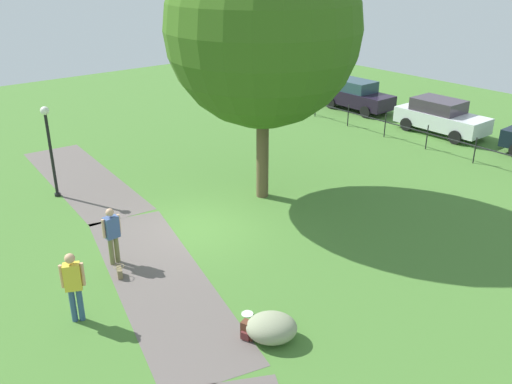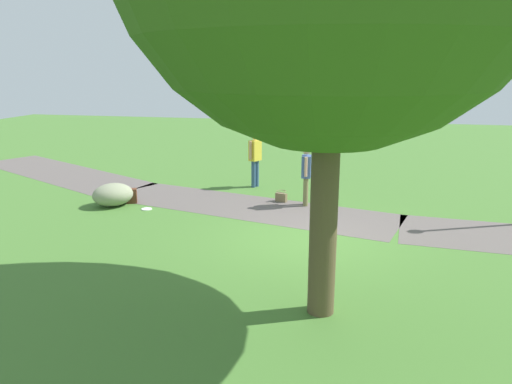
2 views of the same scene
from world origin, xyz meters
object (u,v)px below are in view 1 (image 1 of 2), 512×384
lamp_post (49,141)px  frisbee_on_grass (247,314)px  handbag_on_grass (120,272)px  parked_suv_orange (441,116)px  man_near_boulder (73,282)px  large_shade_tree (263,29)px  parked_sedan_grey (357,95)px  woman_with_handbag (112,232)px  backpack_by_boulder (248,330)px  lawn_boulder (272,328)px

lamp_post → frisbee_on_grass: (9.37, 0.82, -1.94)m
handbag_on_grass → frisbee_on_grass: (3.32, 1.52, -0.13)m
parked_suv_orange → man_near_boulder: bearing=-80.5°
large_shade_tree → parked_sedan_grey: bearing=116.4°
woman_with_handbag → parked_suv_orange: woman_with_handbag is taller
backpack_by_boulder → lamp_post: bearing=-178.2°
lamp_post → man_near_boulder: lamp_post is taller
man_near_boulder → parked_suv_orange: man_near_boulder is taller
handbag_on_grass → lamp_post: bearing=173.4°
woman_with_handbag → handbag_on_grass: (0.70, -0.22, -0.78)m
large_shade_tree → lawn_boulder: 9.25m
man_near_boulder → parked_sedan_grey: bearing=113.7°
woman_with_handbag → parked_sedan_grey: size_ratio=0.42×
lawn_boulder → backpack_by_boulder: 0.52m
large_shade_tree → parked_suv_orange: size_ratio=2.06×
handbag_on_grass → parked_sedan_grey: (-7.12, 17.15, 0.66)m
handbag_on_grass → frisbee_on_grass: size_ratio=1.27×
lamp_post → backpack_by_boulder: (10.04, 0.31, -1.75)m
woman_with_handbag → handbag_on_grass: bearing=-17.2°
man_near_boulder → woman_with_handbag: bearing=135.3°
parked_sedan_grey → parked_suv_orange: (5.12, -0.16, 0.00)m
woman_with_handbag → parked_sedan_grey: (-6.42, 16.93, -0.12)m
handbag_on_grass → parked_sedan_grey: parked_sedan_grey is taller
large_shade_tree → frisbee_on_grass: large_shade_tree is taller
lamp_post → handbag_on_grass: (6.05, -0.70, -1.81)m
lawn_boulder → parked_sedan_grey: bearing=126.0°
lawn_boulder → man_near_boulder: size_ratio=0.83×
large_shade_tree → lawn_boulder: bearing=-38.4°
lamp_post → large_shade_tree: bearing=50.9°
large_shade_tree → woman_with_handbag: 7.53m
parked_sedan_grey → parked_suv_orange: size_ratio=0.93×
large_shade_tree → man_near_boulder: 9.30m
man_near_boulder → backpack_by_boulder: 3.95m
lamp_post → frisbee_on_grass: bearing=5.0°
large_shade_tree → lawn_boulder: size_ratio=6.02×
lamp_post → woman_with_handbag: bearing=-5.2°
lawn_boulder → backpack_by_boulder: bearing=-135.6°
lamp_post → handbag_on_grass: 6.36m
large_shade_tree → parked_suv_orange: (-0.35, 10.88, -4.69)m
large_shade_tree → parked_sedan_grey: 13.18m
large_shade_tree → handbag_on_grass: (1.65, -6.12, -5.36)m
man_near_boulder → backpack_by_boulder: (2.90, 2.56, -0.80)m
handbag_on_grass → frisbee_on_grass: bearing=24.6°
backpack_by_boulder → parked_sedan_grey: 19.60m
man_near_boulder → frisbee_on_grass: (2.23, 3.07, -0.98)m
man_near_boulder → handbag_on_grass: size_ratio=4.89×
woman_with_handbag → backpack_by_boulder: bearing=9.6°
lamp_post → backpack_by_boulder: bearing=1.8°
frisbee_on_grass → woman_with_handbag: bearing=-162.0°
man_near_boulder → handbag_on_grass: (-1.09, 1.55, -0.85)m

